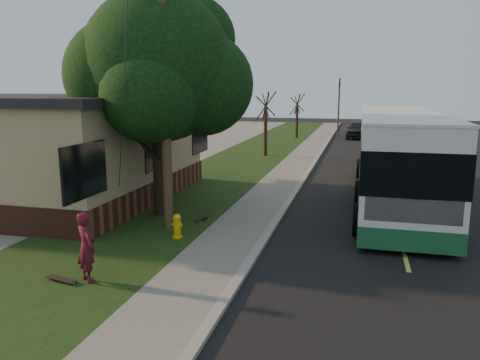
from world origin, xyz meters
name	(u,v)px	position (x,y,z in m)	size (l,w,h in m)	color
ground	(261,247)	(0.00, 0.00, 0.00)	(120.00, 120.00, 0.00)	black
road	(387,186)	(4.00, 10.00, 0.01)	(8.00, 80.00, 0.01)	black
curb	(303,180)	(0.00, 10.00, 0.06)	(0.25, 80.00, 0.12)	gray
sidewalk	(283,180)	(-1.00, 10.00, 0.04)	(2.00, 80.00, 0.08)	slate
grass_verge	(216,177)	(-4.50, 10.00, 0.04)	(5.00, 80.00, 0.07)	black
building_lot	(49,169)	(-14.50, 10.00, 0.02)	(15.00, 80.00, 0.04)	slate
fire_hydrant	(177,226)	(-2.60, 0.00, 0.43)	(0.32, 0.32, 0.74)	#F6B30C
utility_pole	(165,85)	(-3.31, 0.99, 4.63)	(2.86, 3.21, 9.07)	#473321
leafy_tree	(160,70)	(-4.17, 2.65, 5.17)	(6.30, 6.00, 7.80)	black
bare_tree_near	(266,125)	(-3.50, 18.00, 2.15)	(1.38, 1.21, 4.31)	black
bare_tree_far	(297,117)	(-3.00, 30.00, 2.00)	(1.38, 1.21, 4.03)	black
traffic_signal	(339,103)	(0.50, 34.00, 3.16)	(0.18, 0.22, 5.50)	#2D2D30
transit_bus	(397,155)	(4.10, 6.70, 1.93)	(3.10, 13.43, 3.63)	silver
skateboarder	(86,247)	(-3.41, -3.58, 0.91)	(0.61, 0.40, 1.67)	#50101E
skateboard_main	(202,218)	(-2.50, 2.01, 0.12)	(0.37, 0.80, 0.07)	black
skateboard_spare	(61,279)	(-4.00, -3.78, 0.13)	(0.86, 0.39, 0.08)	black
dumpster	(132,165)	(-8.52, 8.59, 0.72)	(1.89, 1.72, 1.36)	black
distant_car	(358,129)	(2.42, 31.74, 0.80)	(1.90, 4.72, 1.61)	black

